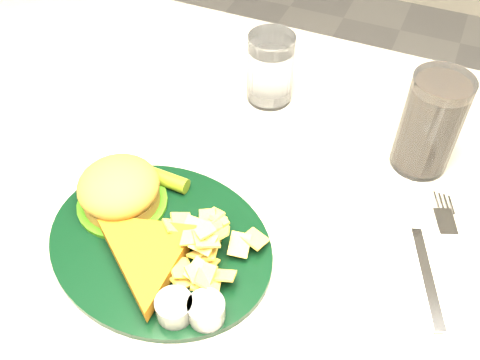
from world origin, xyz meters
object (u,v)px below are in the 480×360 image
at_px(table, 232,344).
at_px(water_glass, 270,69).
at_px(dinner_plate, 157,229).
at_px(cola_glass, 430,124).
at_px(fork_napkin, 429,270).

relative_size(table, water_glass, 11.76).
xyz_separation_m(dinner_plate, water_glass, (0.02, 0.30, 0.02)).
height_order(table, dinner_plate, dinner_plate).
bearing_deg(table, cola_glass, 39.42).
relative_size(table, fork_napkin, 7.23).
bearing_deg(dinner_plate, table, 74.71).
height_order(dinner_plate, water_glass, water_glass).
bearing_deg(cola_glass, fork_napkin, -75.48).
bearing_deg(water_glass, fork_napkin, -38.40).
xyz_separation_m(cola_glass, fork_napkin, (0.04, -0.16, -0.06)).
distance_m(water_glass, fork_napkin, 0.34).
relative_size(water_glass, cola_glass, 0.78).
distance_m(cola_glass, fork_napkin, 0.18).
distance_m(table, cola_glass, 0.51).
xyz_separation_m(dinner_plate, fork_napkin, (0.28, 0.08, -0.02)).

